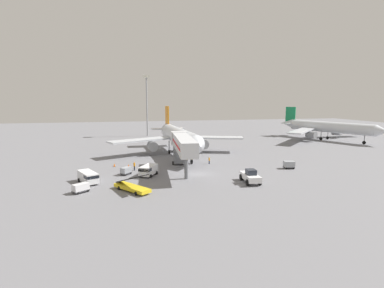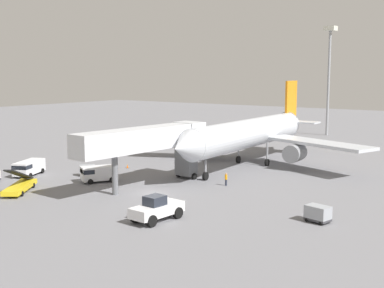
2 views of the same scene
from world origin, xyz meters
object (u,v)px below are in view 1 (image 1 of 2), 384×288
object	(u,v)px
baggage_cart_near_center	(81,188)
belt_loader_truck	(132,186)
jet_bridge	(183,144)
pushback_tug	(250,176)
safety_cone_alpha	(128,165)
apron_light_mast	(147,94)
service_van_near_left	(88,177)
service_van_near_right	(148,170)
ground_crew_worker_midground	(209,160)
safety_cone_bravo	(114,165)
baggage_cart_rear_right	(126,171)
ground_crew_worker_foreground	(134,166)
baggage_cart_far_right	(289,165)
airplane_background	(326,127)
airplane_at_gate	(178,136)

from	to	relation	value
baggage_cart_near_center	belt_loader_truck	bearing A→B (deg)	-8.06
jet_bridge	pushback_tug	bearing A→B (deg)	-47.61
safety_cone_alpha	apron_light_mast	xyz separation A→B (m)	(8.85, 55.79, 16.57)
jet_bridge	service_van_near_left	bearing A→B (deg)	-165.24
service_van_near_left	service_van_near_right	world-z (taller)	service_van_near_right
ground_crew_worker_midground	apron_light_mast	bearing A→B (deg)	99.00
apron_light_mast	belt_loader_truck	bearing A→B (deg)	-96.68
belt_loader_truck	service_van_near_left	distance (m)	9.82
baggage_cart_near_center	safety_cone_bravo	world-z (taller)	baggage_cart_near_center
baggage_cart_rear_right	ground_crew_worker_foreground	world-z (taller)	ground_crew_worker_foreground
service_van_near_left	baggage_cart_near_center	size ratio (longest dim) A/B	2.13
service_van_near_left	safety_cone_alpha	size ratio (longest dim) A/B	10.72
service_van_near_left	baggage_cart_far_right	distance (m)	40.27
belt_loader_truck	baggage_cart_near_center	bearing A→B (deg)	171.94
jet_bridge	ground_crew_worker_foreground	world-z (taller)	jet_bridge
baggage_cart_rear_right	safety_cone_bravo	bearing A→B (deg)	106.80
service_van_near_left	safety_cone_bravo	size ratio (longest dim) A/B	8.09
service_van_near_right	baggage_cart_rear_right	xyz separation A→B (m)	(-4.13, 1.99, -0.35)
jet_bridge	service_van_near_right	xyz separation A→B (m)	(-7.13, -2.03, -4.43)
ground_crew_worker_foreground	airplane_background	size ratio (longest dim) A/B	0.04
pushback_tug	safety_cone_bravo	size ratio (longest dim) A/B	7.91
airplane_at_gate	service_van_near_right	world-z (taller)	airplane_at_gate
airplane_background	apron_light_mast	distance (m)	68.68
baggage_cart_rear_right	airplane_background	size ratio (longest dim) A/B	0.06
service_van_near_right	ground_crew_worker_foreground	world-z (taller)	service_van_near_right
safety_cone_bravo	baggage_cart_far_right	bearing A→B (deg)	-16.09
service_van_near_right	ground_crew_worker_midground	distance (m)	16.35
airplane_background	belt_loader_truck	bearing A→B (deg)	-146.15
airplane_at_gate	ground_crew_worker_midground	size ratio (longest dim) A/B	24.63
jet_bridge	baggage_cart_near_center	bearing A→B (deg)	-151.01
airplane_at_gate	safety_cone_alpha	size ratio (longest dim) A/B	73.84
service_van_near_right	safety_cone_alpha	world-z (taller)	service_van_near_right
belt_loader_truck	safety_cone_alpha	size ratio (longest dim) A/B	12.85
airplane_at_gate	safety_cone_bravo	xyz separation A→B (m)	(-16.48, -12.07, -4.46)
pushback_tug	baggage_cart_rear_right	world-z (taller)	pushback_tug
pushback_tug	service_van_near_left	world-z (taller)	pushback_tug
safety_cone_alpha	baggage_cart_rear_right	bearing A→B (deg)	-94.94
baggage_cart_far_right	safety_cone_bravo	world-z (taller)	baggage_cart_far_right
airplane_background	ground_crew_worker_foreground	bearing A→B (deg)	-154.69
belt_loader_truck	baggage_cart_near_center	xyz separation A→B (m)	(-7.85, 1.11, 0.02)
safety_cone_alpha	baggage_cart_near_center	bearing A→B (deg)	-113.97
pushback_tug	apron_light_mast	distance (m)	76.41
airplane_at_gate	baggage_cart_rear_right	world-z (taller)	airplane_at_gate
baggage_cart_rear_right	airplane_background	xyz separation A→B (m)	(71.52, 36.22, 3.79)
safety_cone_alpha	airplane_background	xyz separation A→B (m)	(70.89, 29.01, 4.33)
apron_light_mast	airplane_at_gate	bearing A→B (deg)	-83.87
service_van_near_left	baggage_cart_near_center	xyz separation A→B (m)	(-0.58, -5.48, -0.35)
service_van_near_left	safety_cone_bravo	world-z (taller)	service_van_near_left
baggage_cart_near_center	safety_cone_alpha	size ratio (longest dim) A/B	5.04
baggage_cart_near_center	safety_cone_alpha	distance (m)	18.98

